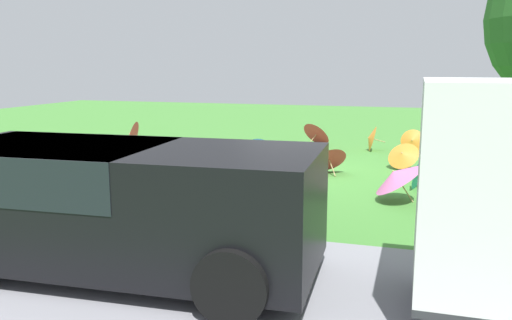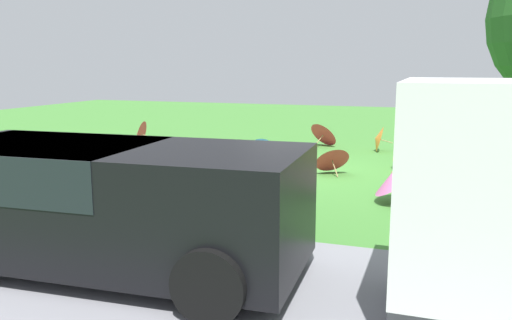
{
  "view_description": "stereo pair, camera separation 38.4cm",
  "coord_description": "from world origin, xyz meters",
  "px_view_note": "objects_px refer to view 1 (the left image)",
  "views": [
    {
      "loc": [
        -2.62,
        12.04,
        2.48
      ],
      "look_at": [
        0.41,
        2.13,
        0.6
      ],
      "focal_mm": 37.09,
      "sensor_mm": 36.0,
      "label": 1
    },
    {
      "loc": [
        -2.98,
        11.92,
        2.48
      ],
      "look_at": [
        0.41,
        2.13,
        0.6
      ],
      "focal_mm": 37.09,
      "sensor_mm": 36.0,
      "label": 2
    }
  ],
  "objects_px": {
    "parasol_purple_0": "(268,164)",
    "parasol_orange_3": "(412,141)",
    "van_dark": "(112,197)",
    "parasol_red_3": "(318,132)",
    "parasol_red_0": "(132,134)",
    "parasol_blue_2": "(260,151)",
    "parasol_orange_0": "(403,154)",
    "park_bench": "(69,164)",
    "parasol_teal_0": "(417,170)",
    "parasol_orange_1": "(370,138)",
    "parasol_red_6": "(466,151)",
    "parasol_red_4": "(329,158)",
    "parasol_pink_1": "(396,176)"
  },
  "relations": [
    {
      "from": "parasol_red_4",
      "to": "parasol_red_6",
      "type": "xyz_separation_m",
      "value": [
        -3.13,
        -2.44,
        -0.06
      ]
    },
    {
      "from": "parasol_orange_0",
      "to": "parasol_red_4",
      "type": "distance_m",
      "value": 1.89
    },
    {
      "from": "parasol_red_0",
      "to": "parasol_purple_0",
      "type": "xyz_separation_m",
      "value": [
        -5.01,
        2.76,
        -0.13
      ]
    },
    {
      "from": "parasol_red_0",
      "to": "parasol_orange_0",
      "type": "height_order",
      "value": "parasol_red_0"
    },
    {
      "from": "parasol_red_0",
      "to": "parasol_red_6",
      "type": "height_order",
      "value": "parasol_red_0"
    },
    {
      "from": "parasol_orange_1",
      "to": "parasol_orange_0",
      "type": "bearing_deg",
      "value": 110.72
    },
    {
      "from": "parasol_pink_1",
      "to": "parasol_purple_0",
      "type": "bearing_deg",
      "value": -27.15
    },
    {
      "from": "park_bench",
      "to": "parasol_blue_2",
      "type": "distance_m",
      "value": 4.46
    },
    {
      "from": "parasol_red_0",
      "to": "parasol_orange_0",
      "type": "relative_size",
      "value": 0.94
    },
    {
      "from": "parasol_purple_0",
      "to": "parasol_red_6",
      "type": "distance_m",
      "value": 5.41
    },
    {
      "from": "parasol_orange_1",
      "to": "parasol_red_4",
      "type": "relative_size",
      "value": 0.77
    },
    {
      "from": "parasol_purple_0",
      "to": "parasol_blue_2",
      "type": "relative_size",
      "value": 0.91
    },
    {
      "from": "van_dark",
      "to": "parasol_purple_0",
      "type": "bearing_deg",
      "value": -93.03
    },
    {
      "from": "parasol_blue_2",
      "to": "parasol_red_4",
      "type": "bearing_deg",
      "value": 169.55
    },
    {
      "from": "parasol_orange_0",
      "to": "parasol_orange_1",
      "type": "bearing_deg",
      "value": -69.28
    },
    {
      "from": "parasol_teal_0",
      "to": "parasol_orange_3",
      "type": "bearing_deg",
      "value": -88.1
    },
    {
      "from": "parasol_red_0",
      "to": "parasol_red_6",
      "type": "xyz_separation_m",
      "value": [
        -9.39,
        -0.42,
        -0.11
      ]
    },
    {
      "from": "parasol_red_4",
      "to": "parasol_orange_0",
      "type": "bearing_deg",
      "value": -148.64
    },
    {
      "from": "parasol_blue_2",
      "to": "parasol_teal_0",
      "type": "height_order",
      "value": "parasol_teal_0"
    },
    {
      "from": "van_dark",
      "to": "parasol_orange_3",
      "type": "relative_size",
      "value": 6.74
    },
    {
      "from": "parasol_orange_3",
      "to": "parasol_red_6",
      "type": "bearing_deg",
      "value": 137.11
    },
    {
      "from": "parasol_purple_0",
      "to": "parasol_orange_0",
      "type": "distance_m",
      "value": 3.34
    },
    {
      "from": "parasol_red_4",
      "to": "parasol_pink_1",
      "type": "xyz_separation_m",
      "value": [
        -1.58,
        2.19,
        0.12
      ]
    },
    {
      "from": "parasol_red_0",
      "to": "parasol_blue_2",
      "type": "xyz_separation_m",
      "value": [
        -4.51,
        1.7,
        -0.03
      ]
    },
    {
      "from": "parasol_purple_0",
      "to": "parasol_orange_1",
      "type": "distance_m",
      "value": 4.7
    },
    {
      "from": "van_dark",
      "to": "parasol_red_6",
      "type": "height_order",
      "value": "van_dark"
    },
    {
      "from": "parasol_purple_0",
      "to": "parasol_orange_3",
      "type": "distance_m",
      "value": 5.36
    },
    {
      "from": "parasol_orange_0",
      "to": "park_bench",
      "type": "bearing_deg",
      "value": 30.31
    },
    {
      "from": "parasol_orange_1",
      "to": "park_bench",
      "type": "bearing_deg",
      "value": 49.11
    },
    {
      "from": "park_bench",
      "to": "parasol_teal_0",
      "type": "relative_size",
      "value": 2.02
    },
    {
      "from": "van_dark",
      "to": "parasol_red_3",
      "type": "xyz_separation_m",
      "value": [
        -0.54,
        -10.66,
        -0.5
      ]
    },
    {
      "from": "parasol_blue_2",
      "to": "parasol_orange_3",
      "type": "bearing_deg",
      "value": -136.6
    },
    {
      "from": "parasol_red_0",
      "to": "parasol_orange_3",
      "type": "bearing_deg",
      "value": -168.39
    },
    {
      "from": "parasol_red_3",
      "to": "parasol_orange_3",
      "type": "bearing_deg",
      "value": 170.65
    },
    {
      "from": "van_dark",
      "to": "parasol_orange_1",
      "type": "relative_size",
      "value": 6.05
    },
    {
      "from": "parasol_purple_0",
      "to": "parasol_orange_3",
      "type": "height_order",
      "value": "parasol_orange_3"
    },
    {
      "from": "parasol_red_0",
      "to": "parasol_teal_0",
      "type": "xyz_separation_m",
      "value": [
        -8.21,
        3.03,
        -0.03
      ]
    },
    {
      "from": "parasol_red_4",
      "to": "parasol_teal_0",
      "type": "height_order",
      "value": "parasol_teal_0"
    },
    {
      "from": "parasol_orange_1",
      "to": "parasol_red_4",
      "type": "bearing_deg",
      "value": 79.95
    },
    {
      "from": "parasol_purple_0",
      "to": "parasol_orange_0",
      "type": "relative_size",
      "value": 0.77
    },
    {
      "from": "parasol_red_4",
      "to": "parasol_orange_3",
      "type": "distance_m",
      "value": 4.09
    },
    {
      "from": "parasol_pink_1",
      "to": "parasol_orange_0",
      "type": "bearing_deg",
      "value": -90.53
    },
    {
      "from": "van_dark",
      "to": "parasol_purple_0",
      "type": "xyz_separation_m",
      "value": [
        -0.31,
        -5.79,
        -0.63
      ]
    },
    {
      "from": "van_dark",
      "to": "parasol_purple_0",
      "type": "distance_m",
      "value": 5.83
    },
    {
      "from": "parasol_red_0",
      "to": "parasol_teal_0",
      "type": "distance_m",
      "value": 8.75
    },
    {
      "from": "parasol_orange_1",
      "to": "parasol_blue_2",
      "type": "relative_size",
      "value": 0.99
    },
    {
      "from": "parasol_blue_2",
      "to": "park_bench",
      "type": "bearing_deg",
      "value": 44.92
    },
    {
      "from": "parasol_orange_0",
      "to": "parasol_orange_1",
      "type": "xyz_separation_m",
      "value": [
        0.98,
        -2.59,
        0.01
      ]
    },
    {
      "from": "parasol_orange_3",
      "to": "parasol_teal_0",
      "type": "bearing_deg",
      "value": 91.9
    },
    {
      "from": "van_dark",
      "to": "parasol_teal_0",
      "type": "xyz_separation_m",
      "value": [
        -3.51,
        -5.52,
        -0.53
      ]
    }
  ]
}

